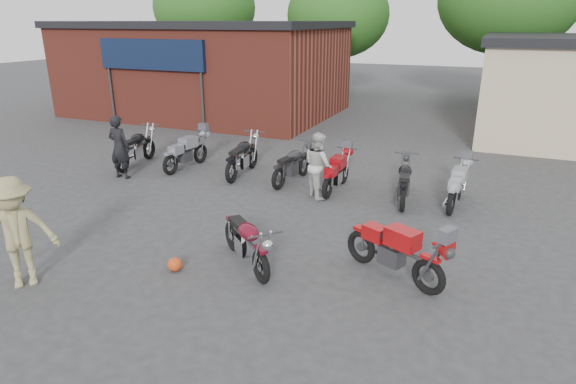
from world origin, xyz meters
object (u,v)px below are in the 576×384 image
at_px(row_bike_0, 136,146).
at_px(row_bike_2, 243,155).
at_px(row_bike_4, 337,171).
at_px(row_bike_5, 404,179).
at_px(person_dark, 119,147).
at_px(person_light, 318,165).
at_px(helmet, 175,264).
at_px(row_bike_3, 292,163).
at_px(row_bike_6, 458,184).
at_px(vintage_motorcycle, 246,238).
at_px(row_bike_1, 186,150).
at_px(sportbike, 396,248).
at_px(person_tan, 16,233).

relative_size(row_bike_0, row_bike_2, 1.00).
distance_m(row_bike_4, row_bike_5, 1.79).
bearing_deg(person_dark, person_light, -174.51).
bearing_deg(person_dark, helmet, 137.69).
bearing_deg(row_bike_3, row_bike_6, -83.98).
xyz_separation_m(row_bike_4, row_bike_5, (1.79, -0.08, 0.02)).
relative_size(vintage_motorcycle, row_bike_1, 0.99).
xyz_separation_m(row_bike_2, row_bike_4, (2.94, -0.26, -0.07)).
xyz_separation_m(sportbike, row_bike_5, (-0.56, 3.96, -0.01)).
height_order(vintage_motorcycle, sportbike, sportbike).
bearing_deg(person_tan, row_bike_5, 3.68).
height_order(person_dark, row_bike_1, person_dark).
bearing_deg(row_bike_5, person_dark, 90.27).
height_order(person_tan, row_bike_5, person_tan).
xyz_separation_m(row_bike_1, row_bike_4, (4.83, -0.17, -0.02)).
bearing_deg(person_tan, helmet, -14.14).
relative_size(helmet, row_bike_1, 0.14).
distance_m(person_tan, row_bike_1, 7.06).
bearing_deg(person_tan, row_bike_0, 66.56).
xyz_separation_m(person_dark, row_bike_2, (3.08, 1.61, -0.29)).
bearing_deg(sportbike, row_bike_4, 146.71).
height_order(sportbike, helmet, sportbike).
distance_m(row_bike_0, row_bike_6, 9.53).
xyz_separation_m(row_bike_0, row_bike_5, (8.27, 0.06, -0.04)).
distance_m(helmet, person_tan, 2.65).
xyz_separation_m(sportbike, row_bike_3, (-3.70, 4.25, -0.02)).
bearing_deg(row_bike_1, row_bike_5, -87.48).
bearing_deg(vintage_motorcycle, row_bike_0, -175.50).
bearing_deg(row_bike_3, row_bike_1, 97.98).
bearing_deg(row_bike_6, person_light, 107.23).
bearing_deg(row_bike_1, row_bike_0, 105.25).
height_order(helmet, person_tan, person_tan).
relative_size(row_bike_0, row_bike_5, 1.08).
bearing_deg(person_light, row_bike_1, 33.86).
distance_m(vintage_motorcycle, row_bike_6, 5.79).
bearing_deg(helmet, row_bike_2, 105.83).
distance_m(row_bike_4, row_bike_6, 3.05).
relative_size(vintage_motorcycle, helmet, 7.05).
relative_size(vintage_motorcycle, row_bike_3, 1.00).
height_order(row_bike_3, row_bike_6, row_bike_3).
distance_m(helmet, person_light, 4.89).
bearing_deg(person_tan, vintage_motorcycle, -15.29).
bearing_deg(person_dark, row_bike_2, -154.28).
xyz_separation_m(person_dark, person_light, (5.73, 0.73, -0.07)).
distance_m(vintage_motorcycle, row_bike_2, 5.62).
xyz_separation_m(vintage_motorcycle, row_bike_2, (-2.71, 4.93, 0.05)).
bearing_deg(row_bike_2, person_light, -113.30).
bearing_deg(row_bike_2, row_bike_5, -99.17).
height_order(helmet, row_bike_3, row_bike_3).
relative_size(helmet, person_tan, 0.14).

